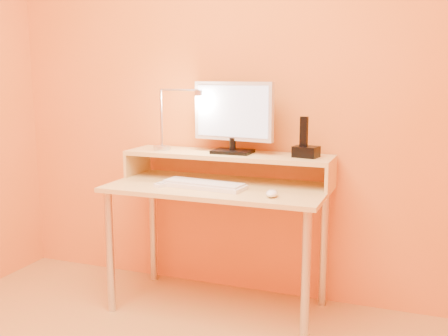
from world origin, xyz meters
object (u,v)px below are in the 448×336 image
at_px(remote_control, 168,184).
at_px(phone_dock, 306,152).
at_px(lamp_base, 162,148).
at_px(mouse, 272,193).
at_px(monitor_panel, 233,111).
at_px(keyboard, 203,185).

bearing_deg(remote_control, phone_dock, 39.70).
xyz_separation_m(lamp_base, phone_dock, (0.86, 0.03, 0.02)).
bearing_deg(remote_control, lamp_base, 145.14).
height_order(lamp_base, mouse, lamp_base).
xyz_separation_m(phone_dock, mouse, (-0.10, -0.31, -0.17)).
relative_size(lamp_base, mouse, 0.98).
relative_size(monitor_panel, lamp_base, 4.84).
relative_size(lamp_base, remote_control, 0.56).
distance_m(lamp_base, phone_dock, 0.86).
xyz_separation_m(monitor_panel, lamp_base, (-0.44, -0.04, -0.23)).
bearing_deg(lamp_base, remote_control, -55.67).
height_order(lamp_base, phone_dock, phone_dock).
distance_m(mouse, remote_control, 0.61).
distance_m(lamp_base, remote_control, 0.31).
bearing_deg(lamp_base, phone_dock, 2.00).
height_order(monitor_panel, lamp_base, monitor_panel).
distance_m(monitor_panel, mouse, 0.59).
xyz_separation_m(monitor_panel, remote_control, (-0.29, -0.25, -0.39)).
bearing_deg(mouse, remote_control, 164.17).
relative_size(phone_dock, mouse, 1.27).
height_order(keyboard, remote_control, keyboard).
xyz_separation_m(monitor_panel, mouse, (0.32, -0.32, -0.38)).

